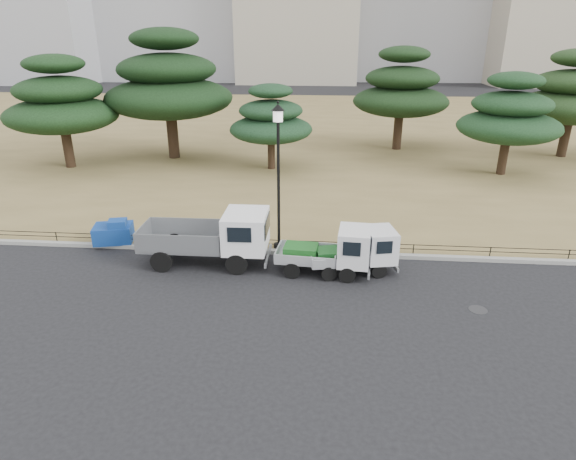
# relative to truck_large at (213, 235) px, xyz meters

# --- Properties ---
(ground) EXTENTS (220.00, 220.00, 0.00)m
(ground) POSITION_rel_truck_large_xyz_m (2.87, -1.51, -1.18)
(ground) COLOR black
(lawn) EXTENTS (120.00, 56.00, 0.15)m
(lawn) POSITION_rel_truck_large_xyz_m (2.87, 29.09, -1.11)
(lawn) COLOR olive
(lawn) RESTS_ON ground
(curb) EXTENTS (120.00, 0.25, 0.16)m
(curb) POSITION_rel_truck_large_xyz_m (2.87, 1.09, -1.10)
(curb) COLOR gray
(curb) RESTS_ON ground
(truck_large) EXTENTS (4.89, 2.02, 2.12)m
(truck_large) POSITION_rel_truck_large_xyz_m (0.00, 0.00, 0.00)
(truck_large) COLOR black
(truck_large) RESTS_ON ground
(truck_kei_front) EXTENTS (3.53, 1.75, 1.81)m
(truck_kei_front) POSITION_rel_truck_large_xyz_m (4.54, -0.46, -0.28)
(truck_kei_front) COLOR black
(truck_kei_front) RESTS_ON ground
(truck_kei_rear) EXTENTS (3.38, 1.94, 1.66)m
(truck_kei_rear) POSITION_rel_truck_large_xyz_m (5.59, -0.24, -0.35)
(truck_kei_rear) COLOR black
(truck_kei_rear) RESTS_ON ground
(street_lamp) EXTENTS (0.52, 0.52, 5.82)m
(street_lamp) POSITION_rel_truck_large_xyz_m (2.42, 1.39, 2.90)
(street_lamp) COLOR black
(street_lamp) RESTS_ON lawn
(pipe_fence) EXTENTS (38.00, 0.04, 0.40)m
(pipe_fence) POSITION_rel_truck_large_xyz_m (2.87, 1.24, -0.74)
(pipe_fence) COLOR black
(pipe_fence) RESTS_ON lawn
(tarp_pile) EXTENTS (1.77, 1.47, 1.03)m
(tarp_pile) POSITION_rel_truck_large_xyz_m (-4.63, 1.41, -0.62)
(tarp_pile) COLOR #133D95
(tarp_pile) RESTS_ON lawn
(manhole) EXTENTS (0.60, 0.60, 0.01)m
(manhole) POSITION_rel_truck_large_xyz_m (9.37, -2.71, -1.18)
(manhole) COLOR #2D2D30
(manhole) RESTS_ON ground
(pine_west_far) EXTENTS (7.08, 7.08, 7.16)m
(pine_west_far) POSITION_rel_truck_large_xyz_m (-12.87, 13.40, 3.10)
(pine_west_far) COLOR black
(pine_west_far) RESTS_ON lawn
(pine_west_near) EXTENTS (8.73, 8.73, 8.73)m
(pine_west_near) POSITION_rel_truck_large_xyz_m (-6.77, 16.66, 4.01)
(pine_west_near) COLOR black
(pine_west_near) RESTS_ON lawn
(pine_center_left) EXTENTS (5.33, 5.33, 5.42)m
(pine_center_left) POSITION_rel_truck_large_xyz_m (0.59, 14.13, 2.10)
(pine_center_left) COLOR black
(pine_center_left) RESTS_ON lawn
(pine_center_right) EXTENTS (7.10, 7.10, 7.53)m
(pine_center_right) POSITION_rel_truck_large_xyz_m (9.57, 20.91, 3.33)
(pine_center_right) COLOR black
(pine_center_right) RESTS_ON lawn
(pine_east_near) EXTENTS (6.16, 6.16, 6.23)m
(pine_east_near) POSITION_rel_truck_large_xyz_m (15.28, 14.04, 2.56)
(pine_east_near) COLOR black
(pine_east_near) RESTS_ON lawn
(pine_east_far) EXTENTS (7.37, 7.37, 7.41)m
(pine_east_far) POSITION_rel_truck_large_xyz_m (21.25, 19.44, 3.24)
(pine_east_far) COLOR black
(pine_east_far) RESTS_ON lawn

